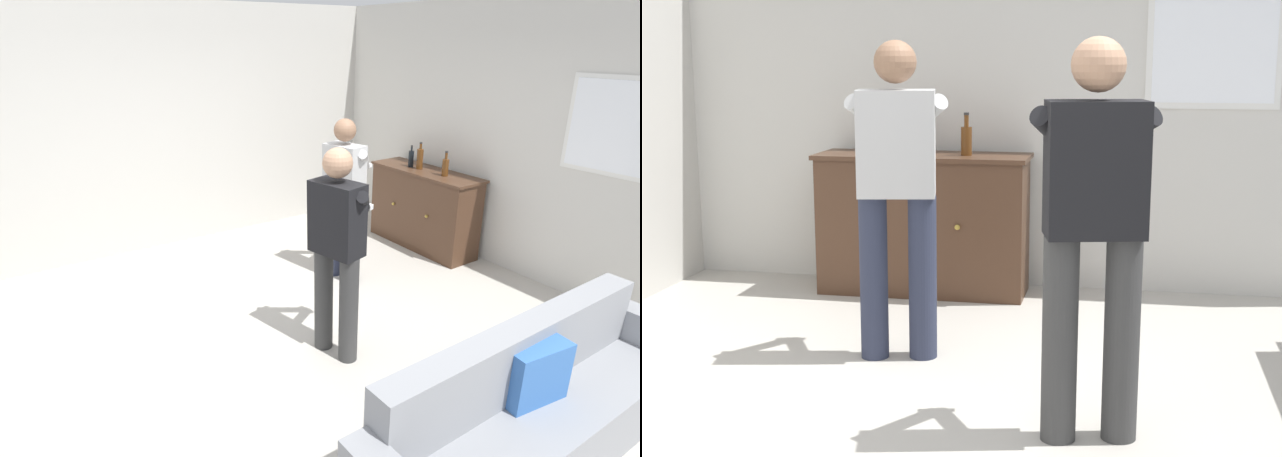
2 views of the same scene
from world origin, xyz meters
TOP-DOWN VIEW (x-y plane):
  - ground at (0.00, 0.00)m, footprint 10.40×10.40m
  - wall_back_with_window at (0.02, 2.66)m, footprint 5.20×0.15m
  - sideboard_cabinet at (-0.81, 2.30)m, footprint 1.43×0.49m
  - bottle_wine_green at (-0.91, 2.28)m, footprint 0.08×0.08m
  - bottle_liquor_amber at (-0.52, 2.29)m, footprint 0.07×0.07m
  - bottle_spirits_clear at (-1.05, 2.27)m, footprint 0.06×0.06m
  - person_standing_left at (-0.64, 0.98)m, footprint 0.55×0.51m
  - person_standing_right at (0.42, 0.12)m, footprint 0.54×0.51m

SIDE VIEW (x-z plane):
  - ground at x=0.00m, z-range 0.00..0.00m
  - sideboard_cabinet at x=-0.81m, z-range 0.00..0.95m
  - person_standing_left at x=-0.64m, z-range 0.10..1.78m
  - person_standing_right at x=0.42m, z-range 0.10..1.78m
  - bottle_spirits_clear at x=-1.05m, z-range 0.92..1.18m
  - bottle_liquor_amber at x=-0.52m, z-range 0.91..1.20m
  - bottle_wine_green at x=-0.91m, z-range 0.92..1.23m
  - wall_back_with_window at x=0.02m, z-range 0.01..2.81m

